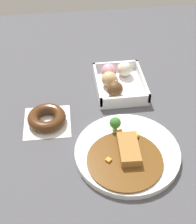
# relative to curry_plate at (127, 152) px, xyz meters

# --- Properties ---
(ground_plane) EXTENTS (1.60, 1.60, 0.00)m
(ground_plane) POSITION_rel_curry_plate_xyz_m (-0.10, -0.03, -0.01)
(ground_plane) COLOR #4C4C51
(curry_plate) EXTENTS (0.29, 0.29, 0.06)m
(curry_plate) POSITION_rel_curry_plate_xyz_m (0.00, 0.00, 0.00)
(curry_plate) COLOR white
(curry_plate) RESTS_ON ground_plane
(donut_box) EXTENTS (0.20, 0.16, 0.06)m
(donut_box) POSITION_rel_curry_plate_xyz_m (-0.30, 0.02, 0.01)
(donut_box) COLOR white
(donut_box) RESTS_ON ground_plane
(chocolate_ring_donut) EXTENTS (0.14, 0.14, 0.04)m
(chocolate_ring_donut) POSITION_rel_curry_plate_xyz_m (-0.16, -0.21, 0.00)
(chocolate_ring_donut) COLOR white
(chocolate_ring_donut) RESTS_ON ground_plane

